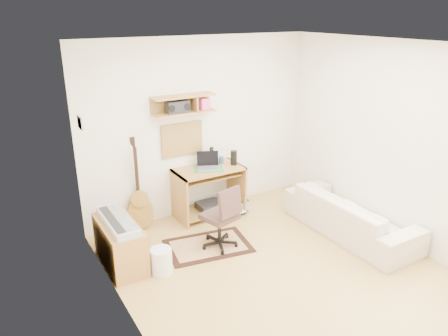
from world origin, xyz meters
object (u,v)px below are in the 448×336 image
sofa (351,209)px  desk (209,192)px  task_chair (219,216)px  cabinet (120,244)px  printer (231,205)px

sofa → desk: bearing=42.9°
task_chair → sofa: size_ratio=0.45×
desk → cabinet: size_ratio=1.11×
desk → sofa: size_ratio=0.52×
task_chair → cabinet: (-1.24, 0.25, -0.16)m
task_chair → sofa: (1.72, -0.62, -0.06)m
cabinet → sofa: sofa is taller
printer → cabinet: bearing=-165.8°
task_chair → printer: (0.69, 0.83, -0.35)m
cabinet → printer: cabinet is taller
desk → task_chair: 0.93m
task_chair → printer: size_ratio=1.87×
cabinet → task_chair: bearing=-11.5°
desk → printer: desk is taller
desk → cabinet: 1.69m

